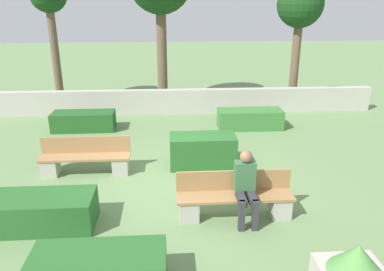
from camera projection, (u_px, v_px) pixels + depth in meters
ground_plane at (181, 180)px, 8.57m from camera, size 60.00×60.00×0.00m
perimeter_wall at (175, 101)px, 13.50m from camera, size 14.37×0.30×0.87m
bench_front at (235, 200)px, 7.05m from camera, size 2.19×0.48×0.85m
bench_left_side at (86, 160)px, 8.80m from camera, size 2.09×0.48×0.85m
person_seated_man at (246, 184)px, 6.79m from camera, size 0.38×0.64×1.35m
hedge_block_near_left at (203, 151)px, 9.19m from camera, size 1.61×0.77×0.79m
hedge_block_near_right at (84, 121)px, 11.79m from camera, size 1.92×0.78×0.58m
hedge_block_mid_left at (37, 212)px, 6.73m from camera, size 2.05×0.85×0.60m
hedge_block_mid_right at (250, 119)px, 11.95m from camera, size 2.03×0.78×0.61m
tree_leftmost at (49, 1)px, 13.62m from camera, size 1.35×1.35×4.77m
tree_center_right at (300, 8)px, 13.64m from camera, size 1.70×1.70×4.59m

